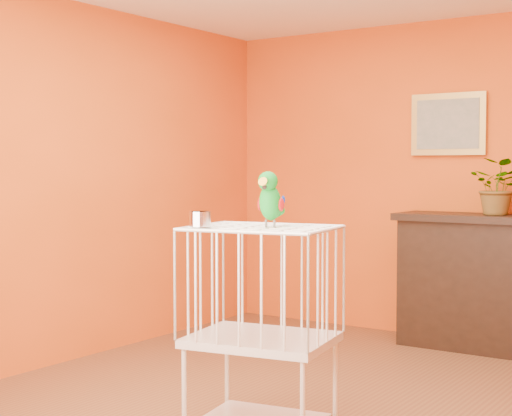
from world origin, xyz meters
The scene contains 8 objects.
ground centered at (0.00, 0.00, 0.00)m, with size 4.50×4.50×0.00m, color brown.
room_shell centered at (0.00, 0.00, 1.58)m, with size 4.50×4.50×4.50m.
console_cabinet centered at (0.41, 2.01, 0.52)m, with size 1.40×0.50×1.04m.
potted_plant centered at (0.48, 2.00, 1.21)m, with size 0.39×0.43×0.33m, color #26722D.
framed_picture centered at (0.00, 2.22, 1.75)m, with size 0.62×0.04×0.50m.
birdcage centered at (0.06, -0.58, 0.57)m, with size 0.80×0.66×1.10m.
feed_cup centered at (-0.17, -0.80, 1.14)m, with size 0.11×0.11×0.08m, color silver.
parrot centered at (0.10, -0.56, 1.24)m, with size 0.15×0.26×0.29m.
Camera 1 is at (2.28, -3.90, 1.40)m, focal length 55.00 mm.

